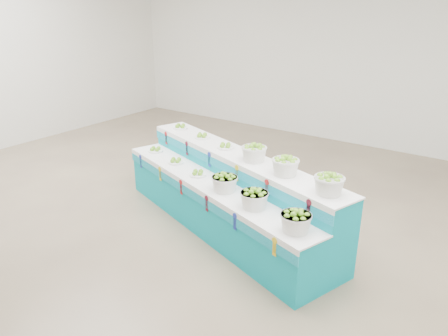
{
  "coord_description": "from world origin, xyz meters",
  "views": [
    {
      "loc": [
        3.94,
        -4.1,
        2.95
      ],
      "look_at": [
        0.84,
        0.26,
        0.87
      ],
      "focal_mm": 34.44,
      "sensor_mm": 36.0,
      "label": 1
    }
  ],
  "objects_px": {
    "basket_lower_left": "(225,182)",
    "plate_upper_mid": "(202,135)",
    "display_stand": "(224,192)",
    "basket_upper_right": "(329,184)"
  },
  "relations": [
    {
      "from": "display_stand",
      "to": "plate_upper_mid",
      "type": "xyz_separation_m",
      "value": [
        -0.77,
        0.51,
        0.55
      ]
    },
    {
      "from": "plate_upper_mid",
      "to": "basket_lower_left",
      "type": "bearing_deg",
      "value": -39.53
    },
    {
      "from": "display_stand",
      "to": "basket_lower_left",
      "type": "height_order",
      "value": "display_stand"
    },
    {
      "from": "basket_lower_left",
      "to": "plate_upper_mid",
      "type": "bearing_deg",
      "value": 140.47
    },
    {
      "from": "plate_upper_mid",
      "to": "basket_upper_right",
      "type": "distance_m",
      "value": 2.48
    },
    {
      "from": "basket_lower_left",
      "to": "basket_upper_right",
      "type": "distance_m",
      "value": 1.37
    },
    {
      "from": "display_stand",
      "to": "basket_upper_right",
      "type": "xyz_separation_m",
      "value": [
        1.58,
        -0.28,
        0.63
      ]
    },
    {
      "from": "basket_lower_left",
      "to": "plate_upper_mid",
      "type": "height_order",
      "value": "plate_upper_mid"
    },
    {
      "from": "basket_lower_left",
      "to": "basket_upper_right",
      "type": "relative_size",
      "value": 1.0
    },
    {
      "from": "basket_lower_left",
      "to": "plate_upper_mid",
      "type": "xyz_separation_m",
      "value": [
        -1.01,
        0.84,
        0.23
      ]
    }
  ]
}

